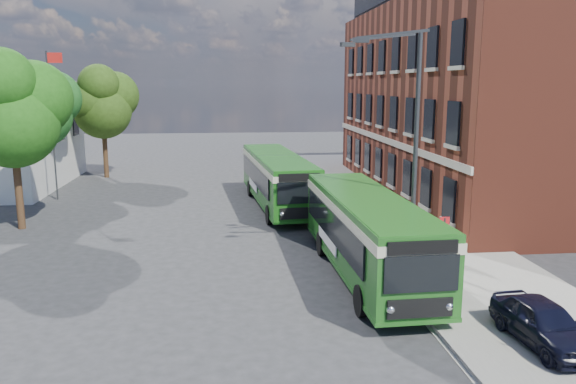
{
  "coord_description": "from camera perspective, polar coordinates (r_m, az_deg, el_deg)",
  "views": [
    {
      "loc": [
        -1.85,
        -22.52,
        7.1
      ],
      "look_at": [
        0.83,
        2.6,
        2.2
      ],
      "focal_mm": 35.0,
      "sensor_mm": 36.0,
      "label": 1
    }
  ],
  "objects": [
    {
      "name": "pavement",
      "position": [
        32.54,
        9.86,
        -1.65
      ],
      "size": [
        6.0,
        48.0,
        0.15
      ],
      "primitive_type": "cube",
      "color": "gray",
      "rests_on": "ground"
    },
    {
      "name": "ground",
      "position": [
        23.68,
        -1.33,
        -6.47
      ],
      "size": [
        120.0,
        120.0,
        0.0
      ],
      "primitive_type": "plane",
      "color": "#2B2B2E",
      "rests_on": "ground"
    },
    {
      "name": "tree_left",
      "position": [
        30.06,
        -26.23,
        7.64
      ],
      "size": [
        5.18,
        4.92,
        8.74
      ],
      "color": "#382614",
      "rests_on": "ground"
    },
    {
      "name": "pedestrian_a",
      "position": [
        23.1,
        15.61,
        -4.63
      ],
      "size": [
        0.67,
        0.46,
        1.8
      ],
      "primitive_type": "imported",
      "rotation": [
        0.0,
        0.0,
        3.18
      ],
      "color": "black",
      "rests_on": "pavement"
    },
    {
      "name": "bus_front",
      "position": [
        21.03,
        8.03,
        -3.64
      ],
      "size": [
        2.91,
        11.22,
        3.02
      ],
      "color": "#1F5D1B",
      "rests_on": "ground"
    },
    {
      "name": "tree_mid",
      "position": [
        40.17,
        -24.01,
        8.08
      ],
      "size": [
        5.0,
        4.75,
        8.44
      ],
      "color": "#382614",
      "rests_on": "ground"
    },
    {
      "name": "flagpole",
      "position": [
        37.13,
        -22.83,
        6.79
      ],
      "size": [
        0.95,
        0.1,
        9.0
      ],
      "color": "#333538",
      "rests_on": "ground"
    },
    {
      "name": "parked_car",
      "position": [
        16.97,
        24.52,
        -11.99
      ],
      "size": [
        1.71,
        3.7,
        1.23
      ],
      "primitive_type": "imported",
      "rotation": [
        0.0,
        0.0,
        0.07
      ],
      "color": "black",
      "rests_on": "pavement"
    },
    {
      "name": "street_lamp",
      "position": [
        21.7,
        11.94,
        4.63
      ],
      "size": [
        2.96,
        2.38,
        9.0
      ],
      "color": "#333538",
      "rests_on": "ground"
    },
    {
      "name": "bus_stop_sign",
      "position": [
        20.55,
        15.5,
        -5.23
      ],
      "size": [
        0.35,
        0.08,
        2.52
      ],
      "color": "#333538",
      "rests_on": "ground"
    },
    {
      "name": "kerb_line",
      "position": [
        31.86,
        4.57,
        -1.92
      ],
      "size": [
        0.12,
        48.0,
        0.01
      ],
      "primitive_type": "cube",
      "color": "beige",
      "rests_on": "ground"
    },
    {
      "name": "pedestrian_b",
      "position": [
        22.51,
        12.5,
        -4.87
      ],
      "size": [
        0.92,
        0.73,
        1.81
      ],
      "primitive_type": "imported",
      "rotation": [
        0.0,
        0.0,
        3.2
      ],
      "color": "black",
      "rests_on": "pavement"
    },
    {
      "name": "brick_office",
      "position": [
        37.98,
        18.89,
        10.2
      ],
      "size": [
        12.1,
        26.0,
        14.2
      ],
      "color": "maroon",
      "rests_on": "ground"
    },
    {
      "name": "tree_right",
      "position": [
        44.7,
        -18.29,
        8.73
      ],
      "size": [
        5.04,
        4.79,
        8.51
      ],
      "color": "#382614",
      "rests_on": "ground"
    },
    {
      "name": "bus_rear",
      "position": [
        32.72,
        -1.11,
        1.71
      ],
      "size": [
        3.63,
        12.46,
        3.02
      ],
      "color": "#1B5D17",
      "rests_on": "ground"
    }
  ]
}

